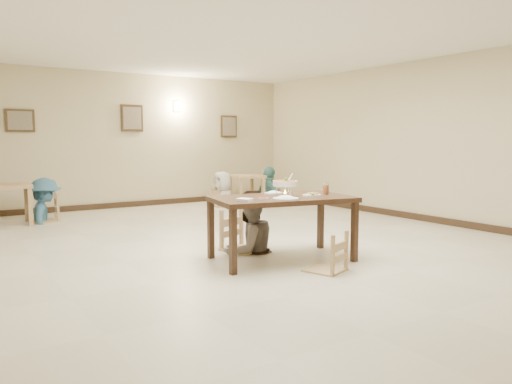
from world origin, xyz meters
TOP-DOWN VIEW (x-y plane):
  - floor at (0.00, 0.00)m, footprint 10.00×10.00m
  - ceiling at (0.00, 0.00)m, footprint 10.00×10.00m
  - wall_back at (0.00, 5.00)m, footprint 10.00×0.00m
  - wall_right at (4.00, 0.00)m, footprint 0.00×10.00m
  - baseboard_back at (0.00, 4.97)m, footprint 8.00×0.06m
  - baseboard_right at (3.97, 0.00)m, footprint 0.06×10.00m
  - picture_a at (-2.20, 4.96)m, footprint 0.55×0.04m
  - picture_b at (0.10, 4.96)m, footprint 0.50×0.04m
  - picture_c at (2.60, 4.96)m, footprint 0.45×0.04m
  - wall_sconce at (1.20, 4.96)m, footprint 0.16×0.05m
  - main_table at (-0.05, -0.98)m, footprint 1.88×1.28m
  - chair_far at (-0.17, -0.25)m, footprint 0.49×0.49m
  - chair_near at (0.06, -1.69)m, footprint 0.41×0.41m
  - main_diner at (-0.13, -0.35)m, footprint 0.87×0.71m
  - curry_warmer at (-0.01, -0.99)m, footprint 0.35×0.31m
  - rice_plate_far at (0.04, -0.66)m, footprint 0.26×0.26m
  - rice_plate_near at (-0.21, -1.27)m, footprint 0.31×0.31m
  - fried_plate at (0.29, -1.15)m, footprint 0.25×0.25m
  - chili_dish at (-0.40, -1.08)m, footprint 0.11×0.11m
  - napkin_cutlery at (-0.69, -1.12)m, footprint 0.23×0.28m
  - drink_glass at (0.60, -1.07)m, footprint 0.08×0.08m
  - bg_table_left at (-2.59, 3.81)m, footprint 0.76×0.76m
  - bg_table_right at (2.42, 3.83)m, footprint 0.76×0.76m
  - bg_chair_lr at (-2.00, 3.85)m, footprint 0.46×0.46m
  - bg_chair_rl at (1.82, 3.91)m, footprint 0.42×0.42m
  - bg_chair_rr at (3.01, 3.77)m, footprint 0.41×0.41m
  - bg_diner_b at (-2.00, 3.85)m, footprint 0.83×1.17m
  - bg_diner_c at (1.82, 3.91)m, footprint 0.56×0.81m
  - bg_diner_d at (3.01, 3.77)m, footprint 0.48×1.05m

SIDE VIEW (x-z plane):
  - floor at x=0.00m, z-range 0.00..0.00m
  - baseboard_back at x=0.00m, z-range 0.00..0.12m
  - baseboard_right at x=3.97m, z-range 0.00..0.12m
  - chair_near at x=0.06m, z-range 0.00..0.87m
  - bg_chair_rr at x=3.01m, z-range 0.00..0.88m
  - bg_chair_rl at x=1.82m, z-range 0.00..0.89m
  - bg_chair_lr at x=-2.00m, z-range 0.00..0.97m
  - chair_far at x=-0.17m, z-range 0.00..1.05m
  - bg_table_right at x=2.42m, z-range 0.22..0.92m
  - bg_table_left at x=-2.59m, z-range 0.23..0.95m
  - main_table at x=-0.05m, z-range 0.32..1.13m
  - bg_diner_c at x=1.82m, z-range 0.00..1.60m
  - bg_diner_b at x=-2.00m, z-range 0.00..1.64m
  - chili_dish at x=-0.40m, z-range 0.81..0.83m
  - rice_plate_far at x=0.04m, z-range 0.79..0.85m
  - rice_plate_near at x=-0.21m, z-range 0.79..0.86m
  - napkin_cutlery at x=-0.69m, z-range 0.81..0.84m
  - fried_plate at x=0.29m, z-range 0.80..0.86m
  - main_diner at x=-0.13m, z-range 0.00..1.67m
  - bg_diner_d at x=3.01m, z-range 0.00..1.76m
  - drink_glass at x=0.60m, z-range 0.80..0.96m
  - curry_warmer at x=-0.01m, z-range 0.83..1.11m
  - wall_back at x=0.00m, z-range -3.50..6.50m
  - wall_right at x=4.00m, z-range -3.50..6.50m
  - picture_c at x=2.60m, z-range 1.57..2.12m
  - picture_a at x=-2.20m, z-range 1.67..2.12m
  - picture_b at x=0.10m, z-range 1.70..2.30m
  - wall_sconce at x=1.20m, z-range 2.19..2.41m
  - ceiling at x=0.00m, z-range 3.00..3.00m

